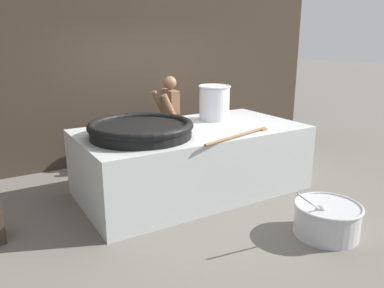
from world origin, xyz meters
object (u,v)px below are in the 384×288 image
object	(u,v)px
giant_wok_near	(141,129)
cook	(170,118)
prep_bowl_vegetables	(327,218)
stock_pot	(214,102)

from	to	relation	value
giant_wok_near	cook	world-z (taller)	cook
giant_wok_near	cook	bearing A→B (deg)	49.25
giant_wok_near	prep_bowl_vegetables	size ratio (longest dim) A/B	1.39
stock_pot	giant_wok_near	bearing A→B (deg)	-164.25
stock_pot	cook	bearing A→B (deg)	110.93
cook	prep_bowl_vegetables	xyz separation A→B (m)	(0.37, -3.11, -0.64)
giant_wok_near	stock_pot	bearing A→B (deg)	15.75
giant_wok_near	prep_bowl_vegetables	bearing A→B (deg)	-51.72
giant_wok_near	stock_pot	distance (m)	1.49
prep_bowl_vegetables	cook	bearing A→B (deg)	96.75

